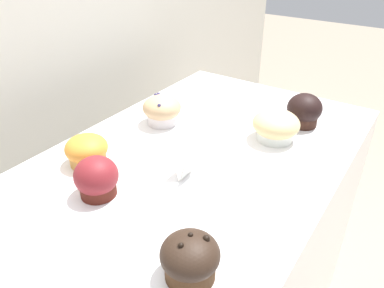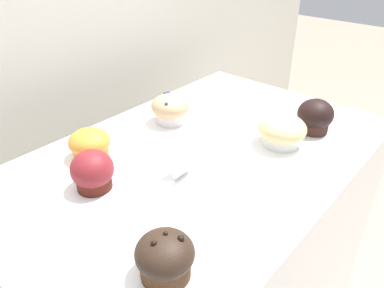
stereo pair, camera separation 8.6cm
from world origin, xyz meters
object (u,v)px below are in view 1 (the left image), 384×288
object	(u,v)px
muffin_back_left	(276,126)
muffin_front_left	(162,110)
muffin_front_center	(190,258)
muffin_back_center	(97,178)
muffin_back_right	(304,111)
muffin_front_right	(87,150)

from	to	relation	value
muffin_back_left	muffin_front_left	world-z (taller)	muffin_front_left
muffin_front_center	muffin_front_left	bearing A→B (deg)	42.58
muffin_back_left	muffin_back_center	size ratio (longest dim) A/B	1.33
muffin_front_center	muffin_back_right	bearing A→B (deg)	3.14
muffin_back_center	muffin_back_right	bearing A→B (deg)	-24.12
muffin_back_right	muffin_back_center	world-z (taller)	muffin_back_right
muffin_back_right	muffin_back_center	bearing A→B (deg)	155.88
muffin_front_left	muffin_back_center	size ratio (longest dim) A/B	1.18
muffin_front_left	muffin_front_right	distance (m)	0.26
muffin_back_left	muffin_front_left	xyz separation A→B (m)	(-0.09, 0.30, 0.00)
muffin_front_center	muffin_back_right	world-z (taller)	muffin_back_right
muffin_front_center	muffin_back_center	xyz separation A→B (m)	(0.07, 0.27, 0.00)
muffin_front_center	muffin_front_right	world-z (taller)	muffin_front_center
muffin_front_left	muffin_front_right	bearing A→B (deg)	175.85
muffin_front_right	muffin_back_center	distance (m)	0.13
muffin_back_left	muffin_front_right	xyz separation A→B (m)	(-0.35, 0.32, -0.00)
muffin_back_right	muffin_front_left	bearing A→B (deg)	122.74
muffin_back_left	muffin_front_left	size ratio (longest dim) A/B	1.13
muffin_front_right	muffin_back_center	xyz separation A→B (m)	(-0.07, -0.11, 0.01)
muffin_back_center	muffin_back_left	bearing A→B (deg)	-26.71
muffin_front_center	muffin_front_right	size ratio (longest dim) A/B	0.96
muffin_back_left	muffin_back_center	bearing A→B (deg)	153.29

